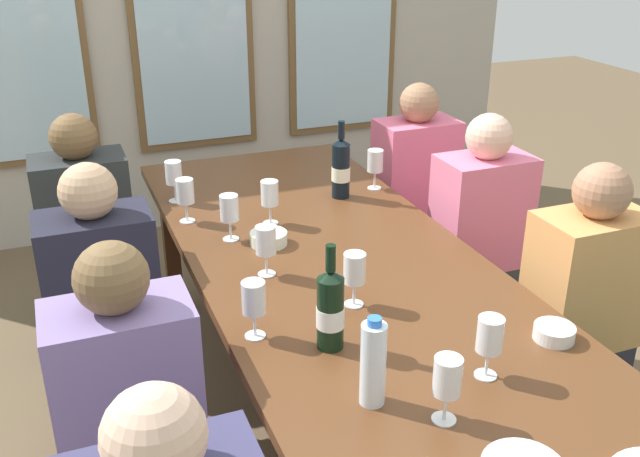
% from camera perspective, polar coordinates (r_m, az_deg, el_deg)
% --- Properties ---
extents(ground_plane, '(12.00, 12.00, 0.00)m').
position_cam_1_polar(ground_plane, '(2.85, 1.86, -16.57)').
color(ground_plane, brown).
extents(dining_table, '(0.97, 2.65, 0.74)m').
position_cam_1_polar(dining_table, '(2.47, 2.07, -4.56)').
color(dining_table, brown).
rests_on(dining_table, ground).
extents(wine_bottle_0, '(0.08, 0.08, 0.31)m').
position_cam_1_polar(wine_bottle_0, '(1.97, 0.82, -6.40)').
color(wine_bottle_0, black).
rests_on(wine_bottle_0, dining_table).
extents(wine_bottle_1, '(0.08, 0.08, 0.33)m').
position_cam_1_polar(wine_bottle_1, '(3.00, 1.67, 4.80)').
color(wine_bottle_1, black).
rests_on(wine_bottle_1, dining_table).
extents(tasting_bowl_0, '(0.12, 0.12, 0.04)m').
position_cam_1_polar(tasting_bowl_0, '(2.16, 18.03, -7.84)').
color(tasting_bowl_0, white).
rests_on(tasting_bowl_0, dining_table).
extents(tasting_bowl_1, '(0.14, 0.14, 0.05)m').
position_cam_1_polar(tasting_bowl_1, '(2.61, -4.09, -0.78)').
color(tasting_bowl_1, white).
rests_on(tasting_bowl_1, dining_table).
extents(water_bottle, '(0.06, 0.06, 0.24)m').
position_cam_1_polar(water_bottle, '(1.77, 4.22, -10.58)').
color(water_bottle, white).
rests_on(water_bottle, dining_table).
extents(wine_glass_0, '(0.07, 0.07, 0.17)m').
position_cam_1_polar(wine_glass_0, '(3.01, -11.49, 4.19)').
color(wine_glass_0, white).
rests_on(wine_glass_0, dining_table).
extents(wine_glass_1, '(0.07, 0.07, 0.17)m').
position_cam_1_polar(wine_glass_1, '(2.35, -4.32, -1.03)').
color(wine_glass_1, white).
rests_on(wine_glass_1, dining_table).
extents(wine_glass_2, '(0.07, 0.07, 0.17)m').
position_cam_1_polar(wine_glass_2, '(2.17, 2.75, -3.37)').
color(wine_glass_2, white).
rests_on(wine_glass_2, dining_table).
extents(wine_glass_3, '(0.07, 0.07, 0.17)m').
position_cam_1_polar(wine_glass_3, '(1.73, 10.04, -11.55)').
color(wine_glass_3, white).
rests_on(wine_glass_3, dining_table).
extents(wine_glass_4, '(0.07, 0.07, 0.17)m').
position_cam_1_polar(wine_glass_4, '(2.62, -7.19, 1.54)').
color(wine_glass_4, white).
rests_on(wine_glass_4, dining_table).
extents(wine_glass_5, '(0.07, 0.07, 0.17)m').
position_cam_1_polar(wine_glass_5, '(2.80, -10.61, 2.76)').
color(wine_glass_5, white).
rests_on(wine_glass_5, dining_table).
extents(wine_glass_6, '(0.07, 0.07, 0.17)m').
position_cam_1_polar(wine_glass_6, '(3.10, 4.39, 5.20)').
color(wine_glass_6, white).
rests_on(wine_glass_6, dining_table).
extents(wine_glass_7, '(0.07, 0.07, 0.17)m').
position_cam_1_polar(wine_glass_7, '(1.90, 13.28, -8.28)').
color(wine_glass_7, white).
rests_on(wine_glass_7, dining_table).
extents(wine_glass_8, '(0.07, 0.07, 0.17)m').
position_cam_1_polar(wine_glass_8, '(2.02, -5.26, -5.67)').
color(wine_glass_8, white).
rests_on(wine_glass_8, dining_table).
extents(wine_glass_9, '(0.07, 0.07, 0.17)m').
position_cam_1_polar(wine_glass_9, '(2.75, -4.00, 2.64)').
color(wine_glass_9, white).
rests_on(wine_glass_9, dining_table).
extents(seated_person_0, '(0.38, 0.24, 1.11)m').
position_cam_1_polar(seated_person_0, '(2.13, -14.62, -15.49)').
color(seated_person_0, '#372E2F').
rests_on(seated_person_0, ground).
extents(seated_person_1, '(0.38, 0.24, 1.11)m').
position_cam_1_polar(seated_person_1, '(2.72, 19.86, -6.87)').
color(seated_person_1, '#2C2731').
rests_on(seated_person_1, ground).
extents(seated_person_4, '(0.38, 0.24, 1.11)m').
position_cam_1_polar(seated_person_4, '(2.67, -16.56, -7.01)').
color(seated_person_4, '#37212E').
rests_on(seated_person_4, ground).
extents(seated_person_5, '(0.38, 0.24, 1.11)m').
position_cam_1_polar(seated_person_5, '(3.16, 12.40, -1.42)').
color(seated_person_5, '#333939').
rests_on(seated_person_5, ground).
extents(seated_person_6, '(0.38, 0.24, 1.11)m').
position_cam_1_polar(seated_person_6, '(3.24, -17.79, -1.38)').
color(seated_person_6, '#243537').
rests_on(seated_person_6, ground).
extents(seated_person_7, '(0.38, 0.24, 1.11)m').
position_cam_1_polar(seated_person_7, '(3.62, 7.41, 2.27)').
color(seated_person_7, '#2A2334').
rests_on(seated_person_7, ground).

